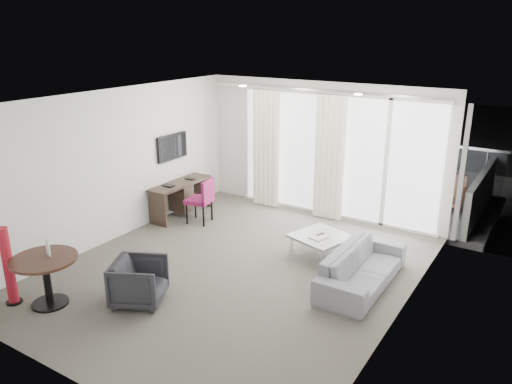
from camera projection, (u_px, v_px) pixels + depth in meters
The scene contains 28 objects.
floor at pixel (235, 270), 7.67m from camera, with size 5.00×6.00×0.00m, color #524E45.
ceiling at pixel (233, 100), 6.86m from camera, with size 5.00×6.00×0.00m, color white.
wall_left at pixel (114, 166), 8.53m from camera, with size 0.00×6.00×2.60m, color silver.
wall_right at pixel (405, 224), 6.00m from camera, with size 0.00×6.00×2.60m, color silver.
wall_front at pixel (60, 271), 4.85m from camera, with size 5.00×0.00×2.60m, color silver.
window_panel at pixel (335, 157), 9.54m from camera, with size 4.00×0.02×2.38m, color white, non-canonical shape.
window_frame at pixel (335, 157), 9.53m from camera, with size 4.10×0.06×2.44m, color white, non-canonical shape.
curtain_left at pixel (266, 149), 10.14m from camera, with size 0.60×0.20×2.38m, color white, non-canonical shape.
curtain_right at pixel (329, 158), 9.44m from camera, with size 0.60×0.20×2.38m, color white, non-canonical shape.
curtain_track at pixel (320, 90), 9.17m from camera, with size 4.80×0.04×0.04m, color #B2B2B7, non-canonical shape.
downlight_a at pixel (243, 86), 8.60m from camera, with size 0.12×0.12×0.02m, color #FFE0B2.
downlight_b at pixel (358, 94), 7.54m from camera, with size 0.12×0.12×0.02m, color #FFE0B2.
desk at pixel (181, 199), 9.84m from camera, with size 0.45×1.43×0.67m, color #33261C, non-canonical shape.
tv at pixel (172, 147), 9.66m from camera, with size 0.05×0.80×0.50m, color black, non-canonical shape.
desk_chair at pixel (199, 201), 9.44m from camera, with size 0.47×0.44×0.86m, color maroon, non-canonical shape.
round_table at pixel (47, 281), 6.63m from camera, with size 0.86×0.86×0.69m, color black, non-canonical shape.
menu_card at pixel (49, 253), 6.59m from camera, with size 0.12×0.02×0.22m, color white, non-canonical shape.
red_lamp at pixel (8, 266), 6.60m from camera, with size 0.22×0.22×1.09m, color maroon.
tub_armchair at pixel (139, 282), 6.69m from camera, with size 0.66×0.68×0.62m, color black.
coffee_table at pixel (321, 246), 8.09m from camera, with size 0.81×0.81×0.36m, color gray, non-canonical shape.
remote at pixel (320, 235), 8.05m from camera, with size 0.05×0.16×0.02m, color black, non-canonical shape.
magazine at pixel (319, 238), 7.96m from camera, with size 0.24×0.31×0.02m, color gray, non-canonical shape.
sofa at pixel (362, 267), 7.16m from camera, with size 1.88×0.73×0.55m, color slate.
terrace_slab at pixel (360, 197), 11.16m from camera, with size 5.60×3.00×0.12m, color #4D4D50.
rattan_chair_a at pixel (379, 187), 10.42m from camera, with size 0.51×0.51×0.75m, color brown, non-canonical shape.
rattan_chair_b at pixel (450, 194), 10.00m from camera, with size 0.50×0.50×0.74m, color brown, non-canonical shape.
rattan_table at pixel (397, 191), 10.63m from camera, with size 0.46×0.46×0.46m, color brown, non-canonical shape.
balustrade at pixel (383, 159), 12.15m from camera, with size 5.50×0.06×1.05m, color #B2B2B7, non-canonical shape.
Camera 1 is at (3.95, -5.68, 3.56)m, focal length 35.00 mm.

